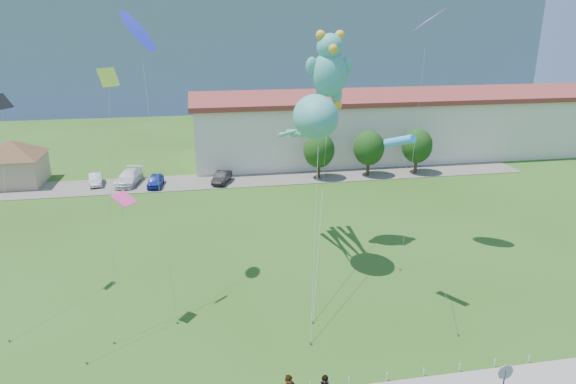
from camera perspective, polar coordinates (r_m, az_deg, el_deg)
The scene contains 21 objects.
ground at distance 28.10m, azimuth -0.29°, elevation -19.73°, with size 160.00×160.00×0.00m, color #2D4E15.
parking_strip at distance 59.48m, azimuth -6.24°, elevation 1.32°, with size 70.00×6.00×0.06m, color #59544C.
hill_ridge at distance 141.91m, azimuth -9.22°, elevation 16.17°, with size 160.00×50.00×25.00m, color gray.
pavilion at distance 64.68m, azimuth -28.30°, elevation 3.35°, with size 9.20×9.20×5.00m.
warehouse at distance 73.44m, azimuth 13.89°, elevation 7.45°, with size 61.00×15.00×8.20m.
stop_sign at distance 26.96m, azimuth 22.93°, elevation -18.32°, with size 0.80×0.07×2.50m.
tree_near at distance 59.14m, azimuth 3.45°, elevation 4.67°, with size 3.60×3.60×5.47m.
tree_mid at distance 60.83m, azimuth 8.97°, elevation 4.87°, with size 3.60×3.60×5.47m.
tree_far at distance 63.05m, azimuth 14.15°, elevation 5.01°, with size 3.60×3.60×5.47m.
parked_car_silver at distance 61.17m, azimuth -20.60°, elevation 1.34°, with size 1.30×3.72×1.22m, color silver.
parked_car_white at distance 60.15m, azimuth -17.27°, elevation 1.57°, with size 2.15×5.28×1.53m, color white.
parked_car_blue at distance 58.53m, azimuth -14.51°, elevation 1.25°, with size 1.55×3.85×1.31m, color navy.
parked_car_black at distance 58.38m, azimuth -7.36°, elevation 1.64°, with size 1.36×3.91×1.29m, color black.
octopus_kite at distance 36.50m, azimuth 2.65°, elevation 7.61°, with size 3.96×16.21×12.74m.
teddy_bear_kite at distance 39.47m, azimuth 4.63°, elevation 13.54°, with size 5.66×12.98×16.80m.
small_kite_pink at distance 30.44m, azimuth -18.13°, elevation -2.31°, with size 2.90×4.77×8.25m.
small_kite_yellow at distance 31.00m, azimuth -19.26°, elevation 8.49°, with size 1.29×5.29×14.81m.
small_kite_purple at distance 39.85m, azimuth 15.25°, elevation 17.34°, with size 3.58×5.04×18.16m.
small_kite_blue at distance 34.38m, azimuth -16.19°, elevation 16.14°, with size 2.33×7.43×17.50m.
small_kite_black at distance 35.69m, azimuth -29.16°, elevation 6.12°, with size 1.29×7.20×13.18m.
small_kite_cyan at distance 31.12m, azimuth 12.35°, elevation 5.39°, with size 2.81×5.75×11.11m.
Camera 1 is at (-3.87, -21.78, 17.33)m, focal length 32.00 mm.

